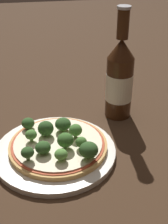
# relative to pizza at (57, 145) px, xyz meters

# --- Properties ---
(ground_plane) EXTENTS (3.00, 3.00, 0.00)m
(ground_plane) POSITION_rel_pizza_xyz_m (0.00, -0.01, -0.02)
(ground_plane) COLOR #3D2819
(plate) EXTENTS (0.25, 0.25, 0.01)m
(plate) POSITION_rel_pizza_xyz_m (-0.00, -0.00, -0.01)
(plate) COLOR silver
(plate) RESTS_ON ground_plane
(pizza) EXTENTS (0.20, 0.20, 0.01)m
(pizza) POSITION_rel_pizza_xyz_m (0.00, 0.00, 0.00)
(pizza) COLOR tan
(pizza) RESTS_ON plate
(broccoli_floret_0) EXTENTS (0.03, 0.03, 0.02)m
(broccoli_floret_0) POSITION_rel_pizza_xyz_m (-0.03, -0.03, 0.02)
(broccoli_floret_0) COLOR #7A9E5B
(broccoli_floret_0) RESTS_ON pizza
(broccoli_floret_1) EXTENTS (0.02, 0.02, 0.02)m
(broccoli_floret_1) POSITION_rel_pizza_xyz_m (0.05, -0.03, 0.02)
(broccoli_floret_1) COLOR #7A9E5B
(broccoli_floret_1) RESTS_ON pizza
(broccoli_floret_2) EXTENTS (0.03, 0.03, 0.03)m
(broccoli_floret_2) POSITION_rel_pizza_xyz_m (0.02, -0.02, 0.03)
(broccoli_floret_2) COLOR #7A9E5B
(broccoli_floret_2) RESTS_ON pizza
(broccoli_floret_3) EXTENTS (0.03, 0.03, 0.03)m
(broccoli_floret_3) POSITION_rel_pizza_xyz_m (0.02, 0.04, 0.02)
(broccoli_floret_3) COLOR #7A9E5B
(broccoli_floret_3) RESTS_ON pizza
(broccoli_floret_4) EXTENTS (0.03, 0.03, 0.03)m
(broccoli_floret_4) POSITION_rel_pizza_xyz_m (-0.02, 0.03, 0.02)
(broccoli_floret_4) COLOR #7A9E5B
(broccoli_floret_4) RESTS_ON pizza
(broccoli_floret_5) EXTENTS (0.02, 0.02, 0.02)m
(broccoli_floret_5) POSITION_rel_pizza_xyz_m (0.01, -0.06, 0.02)
(broccoli_floret_5) COLOR #7A9E5B
(broccoli_floret_5) RESTS_ON pizza
(broccoli_floret_6) EXTENTS (0.02, 0.02, 0.03)m
(broccoli_floret_6) POSITION_rel_pizza_xyz_m (-0.06, -0.05, 0.02)
(broccoli_floret_6) COLOR #7A9E5B
(broccoli_floret_6) RESTS_ON pizza
(broccoli_floret_7) EXTENTS (0.03, 0.03, 0.02)m
(broccoli_floret_7) POSITION_rel_pizza_xyz_m (-0.05, 0.06, 0.02)
(broccoli_floret_7) COLOR #7A9E5B
(broccoli_floret_7) RESTS_ON pizza
(broccoli_floret_8) EXTENTS (0.02, 0.02, 0.03)m
(broccoli_floret_8) POSITION_rel_pizza_xyz_m (-0.05, 0.01, 0.02)
(broccoli_floret_8) COLOR #7A9E5B
(broccoli_floret_8) RESTS_ON pizza
(broccoli_floret_9) EXTENTS (0.04, 0.04, 0.03)m
(broccoli_floret_9) POSITION_rel_pizza_xyz_m (0.05, -0.06, 0.03)
(broccoli_floret_9) COLOR #7A9E5B
(broccoli_floret_9) RESTS_ON pizza
(broccoli_floret_10) EXTENTS (0.03, 0.03, 0.03)m
(broccoli_floret_10) POSITION_rel_pizza_xyz_m (0.04, 0.01, 0.02)
(broccoli_floret_10) COLOR #7A9E5B
(broccoli_floret_10) RESTS_ON pizza
(beer_bottle) EXTENTS (0.06, 0.06, 0.26)m
(beer_bottle) POSITION_rel_pizza_xyz_m (0.16, 0.12, 0.08)
(beer_bottle) COLOR #381E0F
(beer_bottle) RESTS_ON ground_plane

